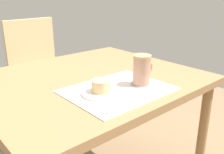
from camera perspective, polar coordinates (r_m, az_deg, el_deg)
dining_table at (r=1.27m, az=-5.18°, el=-3.35°), size 1.04×0.90×0.73m
wooden_chair at (r=1.99m, az=-15.98°, el=0.15°), size 0.44×0.44×0.93m
placemat at (r=1.07m, az=1.42°, el=-2.97°), size 0.44×0.34×0.00m
pastry_plate at (r=1.02m, az=-2.48°, el=-3.61°), size 0.16×0.16×0.01m
pastry at (r=1.01m, az=-2.50°, el=-2.00°), size 0.08×0.08×0.05m
coffee_coaster at (r=1.13m, az=6.67°, el=-1.64°), size 0.09×0.09×0.00m
coffee_mug at (r=1.11m, az=6.89°, el=1.71°), size 0.11×0.08×0.13m
teaspoon at (r=0.90m, az=1.72°, el=-6.95°), size 0.13×0.01×0.01m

